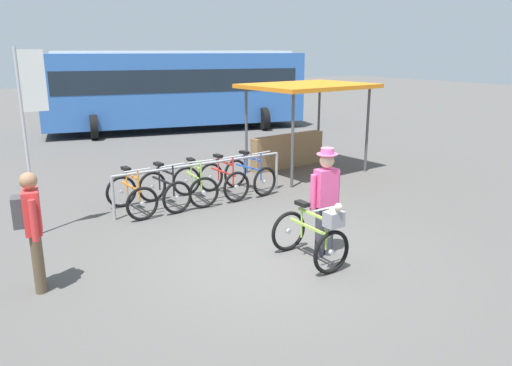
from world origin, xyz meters
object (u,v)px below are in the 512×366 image
(market_stall, at_px, (299,118))
(racked_bike_red, at_px, (223,180))
(bus_distant, at_px, (176,86))
(racked_bike_lime, at_px, (195,185))
(featured_bicycle, at_px, (314,234))
(banner_flag, at_px, (30,107))
(racked_bike_orange, at_px, (131,196))
(pedestrian_with_backpack, at_px, (32,225))
(racked_bike_black, at_px, (164,190))
(racked_bike_blue, at_px, (250,176))
(person_with_featured_bike, at_px, (325,198))

(market_stall, bearing_deg, racked_bike_red, -158.83)
(bus_distant, bearing_deg, racked_bike_lime, -111.73)
(featured_bicycle, xyz_separation_m, banner_flag, (-3.19, 3.57, 1.74))
(bus_distant, bearing_deg, banner_flag, -125.33)
(racked_bike_orange, distance_m, bus_distant, 10.68)
(racked_bike_orange, distance_m, pedestrian_with_backpack, 3.31)
(racked_bike_black, bearing_deg, racked_bike_blue, 1.92)
(featured_bicycle, bearing_deg, racked_bike_black, 101.97)
(racked_bike_black, distance_m, racked_bike_lime, 0.70)
(person_with_featured_bike, height_order, pedestrian_with_backpack, person_with_featured_bike)
(bus_distant, height_order, market_stall, bus_distant)
(racked_bike_lime, xyz_separation_m, racked_bike_red, (0.70, 0.02, 0.00))
(racked_bike_red, height_order, racked_bike_blue, same)
(racked_bike_orange, xyz_separation_m, person_with_featured_bike, (1.86, -3.63, 0.58))
(racked_bike_red, relative_size, bus_distant, 0.11)
(racked_bike_orange, height_order, person_with_featured_bike, person_with_featured_bike)
(racked_bike_blue, xyz_separation_m, banner_flag, (-4.47, -0.33, 1.86))
(pedestrian_with_backpack, height_order, market_stall, market_stall)
(racked_bike_black, height_order, racked_bike_red, same)
(racked_bike_blue, bearing_deg, pedestrian_with_backpack, -152.63)
(person_with_featured_bike, xyz_separation_m, market_stall, (3.15, 4.82, 0.45))
(person_with_featured_bike, height_order, market_stall, market_stall)
(racked_bike_black, relative_size, racked_bike_blue, 0.98)
(bus_distant, bearing_deg, racked_bike_orange, -118.68)
(racked_bike_orange, height_order, racked_bike_red, same)
(pedestrian_with_backpack, distance_m, bus_distant, 13.82)
(racked_bike_black, height_order, racked_bike_blue, same)
(racked_bike_lime, height_order, featured_bicycle, featured_bicycle)
(racked_bike_blue, xyz_separation_m, bus_distant, (2.29, 9.20, 1.37))
(racked_bike_orange, xyz_separation_m, racked_bike_red, (2.10, 0.07, -0.00))
(pedestrian_with_backpack, bearing_deg, banner_flag, 78.17)
(racked_bike_lime, xyz_separation_m, market_stall, (3.61, 1.15, 1.03))
(person_with_featured_bike, height_order, bus_distant, bus_distant)
(person_with_featured_bike, bearing_deg, market_stall, 56.88)
(featured_bicycle, relative_size, bus_distant, 0.12)
(person_with_featured_bike, relative_size, banner_flag, 0.54)
(racked_bike_orange, relative_size, racked_bike_red, 0.98)
(racked_bike_black, relative_size, featured_bicycle, 0.95)
(racked_bike_black, height_order, bus_distant, bus_distant)
(racked_bike_red, xyz_separation_m, market_stall, (2.91, 1.13, 1.03))
(racked_bike_black, distance_m, market_stall, 4.58)
(market_stall, relative_size, banner_flag, 1.03)
(racked_bike_orange, relative_size, featured_bicycle, 0.93)
(racked_bike_lime, bearing_deg, bus_distant, 68.27)
(person_with_featured_bike, bearing_deg, bus_distant, 75.99)
(racked_bike_black, xyz_separation_m, racked_bike_blue, (2.10, 0.07, -0.00))
(featured_bicycle, xyz_separation_m, bus_distant, (3.57, 13.10, 1.25))
(racked_bike_orange, relative_size, bus_distant, 0.11)
(racked_bike_lime, height_order, pedestrian_with_backpack, pedestrian_with_backpack)
(featured_bicycle, bearing_deg, market_stall, 55.08)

